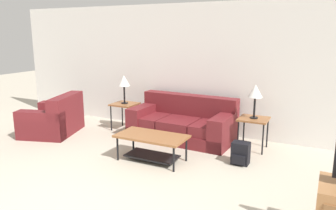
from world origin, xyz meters
The scene contains 9 objects.
wall_back centered at (0.00, 3.92, 1.30)m, with size 9.12×0.06×2.60m.
couch centered at (-0.01, 3.32, 0.29)m, with size 2.01×1.03×0.82m.
armchair centered at (-2.50, 2.45, 0.29)m, with size 1.22×1.34×0.80m.
coffee_table centered at (0.01, 2.07, 0.32)m, with size 1.12×0.59×0.43m.
side_table_left centered at (-1.36, 3.34, 0.50)m, with size 0.50×0.49×0.56m.
side_table_right centered at (1.34, 3.34, 0.50)m, with size 0.50×0.49×0.56m.
table_lamp_left centered at (-1.36, 3.34, 1.03)m, with size 0.25×0.25×0.59m.
table_lamp_right centered at (1.34, 3.34, 1.03)m, with size 0.25×0.25×0.59m.
backpack centered at (1.32, 2.58, 0.17)m, with size 0.27×0.28×0.35m.
Camera 1 is at (2.48, -2.26, 2.03)m, focal length 35.00 mm.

